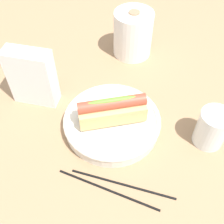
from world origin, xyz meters
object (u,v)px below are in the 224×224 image
Objects in this scene: paper_towel_roll at (132,34)px; chopstick_far at (107,189)px; hotdog_front at (112,110)px; chopstick_near at (122,184)px; water_glass at (211,129)px; serving_bowl at (112,122)px; napkin_box at (31,78)px.

paper_towel_roll is 0.61× the size of chopstick_far.
hotdog_front reaches higher than chopstick_near.
chopstick_near is 0.03m from chopstick_far.
chopstick_near is (-0.20, -0.11, -0.04)m from water_glass.
chopstick_far is at bearing -93.59° from serving_bowl.
hotdog_front reaches higher than water_glass.
water_glass reaches higher than chopstick_near.
chopstick_near is at bearing -35.48° from napkin_box.
water_glass is 0.60× the size of napkin_box.
chopstick_far is (0.18, -0.25, -0.07)m from napkin_box.
serving_bowl is at bearing 109.18° from chopstick_far.
serving_bowl is 1.44× the size of hotdog_front.
napkin_box is (-0.41, 0.13, 0.03)m from water_glass.
paper_towel_roll is 0.61× the size of chopstick_near.
serving_bowl is at bearing -101.59° from paper_towel_roll.
chopstick_near is (0.21, -0.24, -0.07)m from napkin_box.
napkin_box is 0.33m from chopstick_near.
hotdog_front is 0.71× the size of chopstick_far.
hotdog_front reaches higher than serving_bowl.
paper_towel_roll is 0.44m from chopstick_near.
chopstick_far is at bearing -151.65° from water_glass.
water_glass is 0.43m from napkin_box.
chopstick_near is (0.02, -0.15, -0.06)m from hotdog_front.
chopstick_far is at bearing -93.59° from hotdog_front.
napkin_box reaches higher than serving_bowl.
hotdog_front is at bearing -90.00° from serving_bowl.
hotdog_front is 0.21m from napkin_box.
hotdog_front is 0.16m from chopstick_near.
paper_towel_roll is 0.31m from napkin_box.
napkin_box reaches higher than chopstick_far.
napkin_box is at bearing 154.59° from hotdog_front.
napkin_box reaches higher than water_glass.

